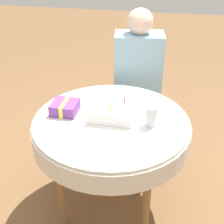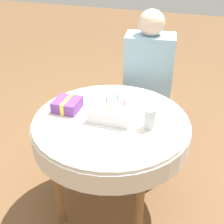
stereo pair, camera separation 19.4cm
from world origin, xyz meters
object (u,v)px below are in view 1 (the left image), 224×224
object	(u,v)px
chair	(137,87)
birthday_cake	(113,110)
drinking_glass	(151,116)
person	(138,70)
gift_box	(65,107)

from	to	relation	value
chair	birthday_cake	distance (m)	0.84
birthday_cake	drinking_glass	world-z (taller)	drinking_glass
birthday_cake	drinking_glass	xyz separation A→B (m)	(0.24, -0.07, 0.02)
chair	person	size ratio (longest dim) A/B	0.81
birthday_cake	gift_box	distance (m)	0.32
person	gift_box	distance (m)	0.83
person	chair	bearing A→B (deg)	90.00
birthday_cake	gift_box	xyz separation A→B (m)	(-0.32, -0.02, -0.00)
chair	gift_box	bearing A→B (deg)	-122.16
birthday_cake	drinking_glass	distance (m)	0.25
birthday_cake	gift_box	bearing A→B (deg)	-176.19
chair	drinking_glass	world-z (taller)	chair
chair	drinking_glass	xyz separation A→B (m)	(0.19, -0.87, 0.25)
person	birthday_cake	size ratio (longest dim) A/B	4.60
chair	birthday_cake	size ratio (longest dim) A/B	3.75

